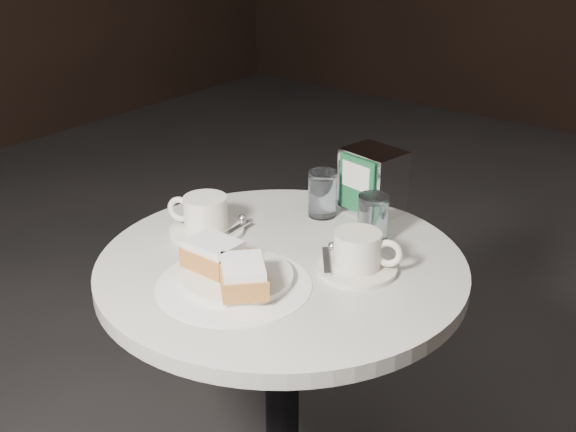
% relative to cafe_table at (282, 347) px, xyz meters
% --- Properties ---
extents(cafe_table, '(0.70, 0.70, 0.74)m').
position_rel_cafe_table_xyz_m(cafe_table, '(0.00, 0.00, 0.00)').
color(cafe_table, black).
rests_on(cafe_table, ground).
extents(sugar_spill, '(0.28, 0.28, 0.00)m').
position_rel_cafe_table_xyz_m(sugar_spill, '(-0.01, -0.13, 0.20)').
color(sugar_spill, white).
rests_on(sugar_spill, cafe_table).
extents(beignet_plate, '(0.25, 0.25, 0.07)m').
position_rel_cafe_table_xyz_m(beignet_plate, '(-0.02, -0.12, 0.22)').
color(beignet_plate, silver).
rests_on(beignet_plate, cafe_table).
extents(coffee_cup_left, '(0.19, 0.19, 0.08)m').
position_rel_cafe_table_xyz_m(coffee_cup_left, '(-0.20, 0.00, 0.23)').
color(coffee_cup_left, silver).
rests_on(coffee_cup_left, cafe_table).
extents(coffee_cup_right, '(0.19, 0.19, 0.08)m').
position_rel_cafe_table_xyz_m(coffee_cup_right, '(0.14, 0.05, 0.23)').
color(coffee_cup_right, silver).
rests_on(coffee_cup_right, cafe_table).
extents(water_glass_left, '(0.07, 0.07, 0.10)m').
position_rel_cafe_table_xyz_m(water_glass_left, '(-0.06, 0.22, 0.25)').
color(water_glass_left, white).
rests_on(water_glass_left, cafe_table).
extents(water_glass_right, '(0.07, 0.07, 0.10)m').
position_rel_cafe_table_xyz_m(water_glass_right, '(0.09, 0.17, 0.25)').
color(water_glass_right, white).
rests_on(water_glass_right, cafe_table).
extents(napkin_dispenser, '(0.14, 0.12, 0.14)m').
position_rel_cafe_table_xyz_m(napkin_dispenser, '(0.01, 0.30, 0.27)').
color(napkin_dispenser, silver).
rests_on(napkin_dispenser, cafe_table).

